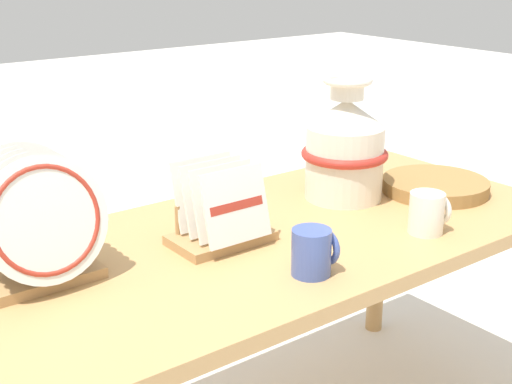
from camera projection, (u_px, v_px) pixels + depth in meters
display_table at (256, 265)px, 1.64m from camera, size 1.57×0.69×0.62m
ceramic_vase at (345, 147)px, 1.84m from camera, size 0.23×0.23×0.32m
dish_rack_round_plates at (38, 227)px, 1.37m from camera, size 0.25×0.18×0.27m
dish_rack_square_plates at (221, 218)px, 1.58m from camera, size 0.22×0.16×0.18m
wicker_charger_stack at (435, 186)px, 1.92m from camera, size 0.28×0.28×0.04m
mug_cream_glaze at (428, 213)px, 1.64m from camera, size 0.09×0.08×0.10m
mug_cobalt_glaze at (313, 252)px, 1.43m from camera, size 0.09×0.08×0.10m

